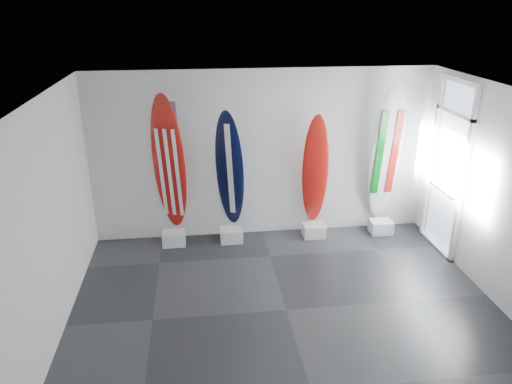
{
  "coord_description": "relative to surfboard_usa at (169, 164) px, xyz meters",
  "views": [
    {
      "loc": [
        -1.13,
        -5.66,
        4.09
      ],
      "look_at": [
        -0.26,
        1.4,
        1.24
      ],
      "focal_mm": 34.29,
      "sensor_mm": 36.0,
      "label": 1
    }
  ],
  "objects": [
    {
      "name": "surfboard_swiss",
      "position": [
        2.53,
        0.0,
        -0.21
      ],
      "size": [
        0.49,
        0.32,
        2.04
      ],
      "primitive_type": "ellipsoid",
      "rotation": [
        0.09,
        0.0,
        -0.14
      ],
      "color": "#9E130E",
      "rests_on": "display_block_swiss"
    },
    {
      "name": "surfboard_usa",
      "position": [
        0.0,
        0.0,
        0.0
      ],
      "size": [
        0.66,
        0.58,
        2.48
      ],
      "primitive_type": "ellipsoid",
      "rotation": [
        0.14,
        0.0,
        -0.28
      ],
      "color": "#9E130E",
      "rests_on": "display_block_usa"
    },
    {
      "name": "wall_outlet",
      "position": [
        -0.82,
        0.2,
        -1.12
      ],
      "size": [
        0.09,
        0.02,
        0.13
      ],
      "primitive_type": "cube",
      "color": "silver",
      "rests_on": "wall_back"
    },
    {
      "name": "wall_left",
      "position": [
        -1.37,
        -2.28,
        0.03
      ],
      "size": [
        0.0,
        5.0,
        5.0
      ],
      "primitive_type": "plane",
      "rotation": [
        1.57,
        0.0,
        1.57
      ],
      "color": "silver",
      "rests_on": "ground"
    },
    {
      "name": "surfboard_italy",
      "position": [
        3.81,
        0.0,
        0.05
      ],
      "size": [
        0.62,
        0.44,
        2.58
      ],
      "primitive_type": "ellipsoid",
      "rotation": [
        0.12,
        0.0,
        0.08
      ],
      "color": "white",
      "rests_on": "display_block_italy"
    },
    {
      "name": "floor",
      "position": [
        1.63,
        -2.28,
        -1.47
      ],
      "size": [
        6.0,
        6.0,
        0.0
      ],
      "primitive_type": "plane",
      "color": "black",
      "rests_on": "ground"
    },
    {
      "name": "display_block_swiss",
      "position": [
        2.53,
        -0.1,
        -1.35
      ],
      "size": [
        0.4,
        0.3,
        0.24
      ],
      "primitive_type": "cube",
      "color": "silver",
      "rests_on": "floor"
    },
    {
      "name": "wall_front",
      "position": [
        1.63,
        -4.78,
        0.03
      ],
      "size": [
        6.0,
        0.0,
        6.0
      ],
      "primitive_type": "plane",
      "rotation": [
        -1.57,
        0.0,
        0.0
      ],
      "color": "silver",
      "rests_on": "ground"
    },
    {
      "name": "wall_back",
      "position": [
        1.63,
        0.22,
        0.03
      ],
      "size": [
        6.0,
        0.0,
        6.0
      ],
      "primitive_type": "plane",
      "rotation": [
        1.57,
        0.0,
        0.0
      ],
      "color": "silver",
      "rests_on": "ground"
    },
    {
      "name": "surfboard_navy",
      "position": [
        1.02,
        0.0,
        -0.15
      ],
      "size": [
        0.61,
        0.57,
        2.17
      ],
      "primitive_type": "ellipsoid",
      "rotation": [
        0.16,
        0.0,
        -0.36
      ],
      "color": "black",
      "rests_on": "display_block_navy"
    },
    {
      "name": "balcony",
      "position": [
        5.93,
        -0.73,
        -0.97
      ],
      "size": [
        2.8,
        2.2,
        1.2
      ],
      "primitive_type": null,
      "color": "slate",
      "rests_on": "ground"
    },
    {
      "name": "ceiling",
      "position": [
        1.63,
        -2.28,
        1.53
      ],
      "size": [
        6.0,
        6.0,
        0.0
      ],
      "primitive_type": "plane",
      "rotation": [
        3.14,
        0.0,
        0.0
      ],
      "color": "white",
      "rests_on": "wall_back"
    },
    {
      "name": "glass_door",
      "position": [
        4.6,
        -0.73,
        -0.05
      ],
      "size": [
        0.12,
        1.16,
        2.85
      ],
      "primitive_type": null,
      "color": "white",
      "rests_on": "floor"
    },
    {
      "name": "wall_right",
      "position": [
        4.63,
        -2.28,
        0.03
      ],
      "size": [
        0.0,
        5.0,
        5.0
      ],
      "primitive_type": "plane",
      "rotation": [
        1.57,
        0.0,
        -1.57
      ],
      "color": "silver",
      "rests_on": "ground"
    },
    {
      "name": "display_block_italy",
      "position": [
        3.81,
        -0.1,
        -1.35
      ],
      "size": [
        0.4,
        0.3,
        0.24
      ],
      "primitive_type": "cube",
      "color": "silver",
      "rests_on": "floor"
    },
    {
      "name": "display_block_usa",
      "position": [
        0.0,
        -0.1,
        -1.35
      ],
      "size": [
        0.4,
        0.3,
        0.24
      ],
      "primitive_type": "cube",
      "color": "silver",
      "rests_on": "floor"
    },
    {
      "name": "display_block_navy",
      "position": [
        1.02,
        -0.1,
        -1.35
      ],
      "size": [
        0.4,
        0.3,
        0.24
      ],
      "primitive_type": "cube",
      "color": "silver",
      "rests_on": "floor"
    }
  ]
}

